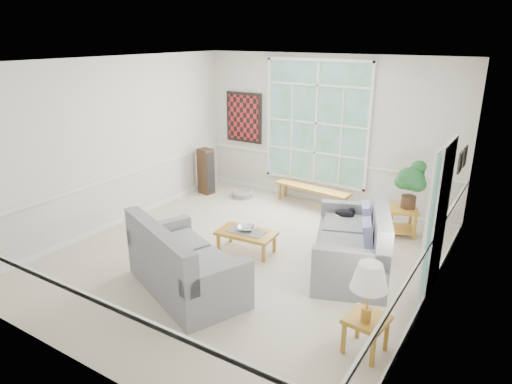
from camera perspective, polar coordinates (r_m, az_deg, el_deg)
floor at (r=7.33m, az=-1.51°, el=-8.11°), size 5.50×6.00×0.01m
ceiling at (r=6.52m, az=-1.75°, el=16.04°), size 5.50×6.00×0.02m
wall_back at (r=9.35m, az=8.73°, el=7.53°), size 5.50×0.02×3.00m
wall_front at (r=4.74m, az=-22.28°, el=-5.47°), size 5.50×0.02×3.00m
wall_left at (r=8.57m, az=-17.19°, el=5.82°), size 0.02×6.00×3.00m
wall_right at (r=5.79m, az=21.67°, el=-0.96°), size 0.02×6.00×3.00m
window_back at (r=9.36m, az=7.54°, el=8.54°), size 2.30×0.08×2.40m
entry_door at (r=6.50m, az=21.90°, el=-3.06°), size 0.08×0.90×2.10m
door_sidelight at (r=5.89m, az=20.81°, el=-4.17°), size 0.08×0.26×1.90m
wall_art at (r=10.20m, az=-1.54°, el=9.29°), size 0.90×0.06×1.10m
wall_frame_near at (r=7.44m, az=24.11°, el=3.44°), size 0.04×0.26×0.32m
wall_frame_far at (r=7.83m, az=24.58°, el=4.09°), size 0.04×0.26×0.32m
loveseat_right at (r=6.92m, az=11.79°, el=-5.44°), size 1.61×2.16×1.05m
loveseat_front at (r=6.31m, az=-8.72°, el=-7.95°), size 2.09×1.62×1.01m
coffee_table at (r=7.42m, az=-1.23°, el=-6.23°), size 0.98×0.59×0.35m
pewter_bowl at (r=7.37m, az=-1.23°, el=-4.55°), size 0.46×0.46×0.09m
window_bench at (r=9.42m, az=6.98°, el=-0.56°), size 1.67×0.50×0.38m
end_table at (r=8.38m, az=17.63°, el=-3.49°), size 0.67×0.67×0.51m
houseplant at (r=8.18m, az=18.73°, el=0.93°), size 0.58×0.58×0.85m
side_table at (r=5.41m, az=13.51°, el=-16.95°), size 0.48×0.48×0.44m
table_lamp at (r=5.05m, az=13.84°, el=-12.14°), size 0.50×0.50×0.68m
pet_bed at (r=9.88m, az=-1.75°, el=-0.26°), size 0.54×0.54×0.13m
floor_speaker at (r=10.05m, az=-6.29°, el=2.59°), size 0.36×0.30×1.00m
cat at (r=7.51m, az=11.03°, el=-2.64°), size 0.39×0.38×0.15m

